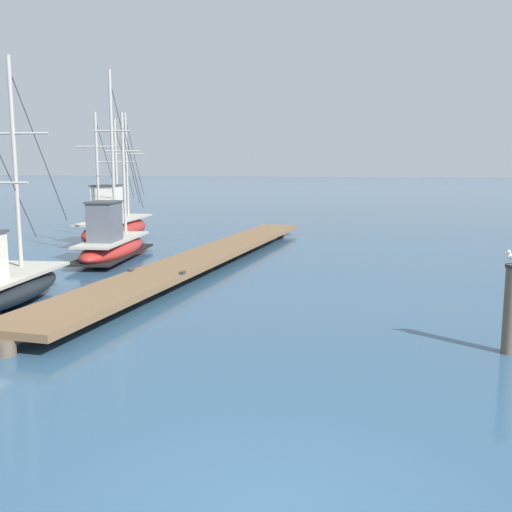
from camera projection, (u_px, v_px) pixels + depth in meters
The scene contains 4 objects.
floating_dock at pixel (209, 255), 20.05m from camera, with size 2.10×20.71×0.53m.
fishing_boat_0 at pixel (112, 243), 21.03m from camera, with size 2.44×6.65×6.82m.
fishing_boat_2 at pixel (115, 226), 26.17m from camera, with size 2.97×7.70×5.93m.
mooring_piling at pixel (511, 307), 10.45m from camera, with size 0.30×0.30×1.66m.
Camera 1 is at (1.16, -4.69, 3.39)m, focal length 40.43 mm.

